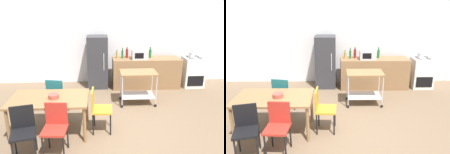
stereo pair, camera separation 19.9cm
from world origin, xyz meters
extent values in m
plane|color=brown|center=(0.00, 0.00, 0.00)|extent=(12.00, 12.00, 0.00)
cube|color=white|center=(0.00, 3.20, 1.45)|extent=(8.40, 0.12, 2.90)
cube|color=olive|center=(0.90, 2.60, 0.45)|extent=(2.00, 0.64, 0.90)
cube|color=olive|center=(-1.47, 0.16, 0.73)|extent=(1.50, 0.90, 0.04)
cylinder|color=olive|center=(-2.16, -0.23, 0.35)|extent=(0.06, 0.06, 0.71)
cylinder|color=olive|center=(-0.78, -0.23, 0.35)|extent=(0.06, 0.06, 0.71)
cylinder|color=olive|center=(-2.16, 0.55, 0.35)|extent=(0.06, 0.06, 0.71)
cylinder|color=olive|center=(-0.78, 0.55, 0.35)|extent=(0.06, 0.06, 0.71)
cube|color=#1E666B|center=(-1.46, 0.95, 0.47)|extent=(0.47, 0.47, 0.04)
cube|color=#1E666B|center=(-1.49, 0.78, 0.69)|extent=(0.38, 0.10, 0.40)
cylinder|color=black|center=(-1.26, 1.09, 0.23)|extent=(0.03, 0.03, 0.45)
cylinder|color=black|center=(-1.59, 1.15, 0.23)|extent=(0.03, 0.03, 0.45)
cylinder|color=black|center=(-1.32, 0.76, 0.23)|extent=(0.03, 0.03, 0.45)
cylinder|color=black|center=(-1.65, 0.82, 0.23)|extent=(0.03, 0.03, 0.45)
cube|color=gold|center=(-0.46, 0.16, 0.47)|extent=(0.42, 0.42, 0.04)
cube|color=gold|center=(-0.64, 0.17, 0.69)|extent=(0.05, 0.38, 0.40)
cylinder|color=black|center=(-0.30, -0.01, 0.23)|extent=(0.03, 0.03, 0.45)
cylinder|color=black|center=(-0.28, 0.32, 0.23)|extent=(0.03, 0.03, 0.45)
cylinder|color=black|center=(-0.64, 0.00, 0.23)|extent=(0.03, 0.03, 0.45)
cylinder|color=black|center=(-0.62, 0.34, 0.23)|extent=(0.03, 0.03, 0.45)
cube|color=black|center=(-1.75, -0.63, 0.47)|extent=(0.48, 0.48, 0.04)
cube|color=black|center=(-1.79, -0.46, 0.69)|extent=(0.38, 0.12, 0.40)
cylinder|color=black|center=(-1.55, -0.76, 0.23)|extent=(0.03, 0.03, 0.45)
cylinder|color=black|center=(-1.96, -0.51, 0.23)|extent=(0.03, 0.03, 0.45)
cylinder|color=black|center=(-1.63, -0.43, 0.23)|extent=(0.03, 0.03, 0.45)
cube|color=#B72D23|center=(-1.26, -0.55, 0.47)|extent=(0.43, 0.43, 0.04)
cube|color=#B72D23|center=(-1.25, -0.37, 0.69)|extent=(0.38, 0.06, 0.40)
cylinder|color=black|center=(-1.44, -0.71, 0.23)|extent=(0.03, 0.03, 0.45)
cylinder|color=black|center=(-1.10, -0.73, 0.23)|extent=(0.03, 0.03, 0.45)
cylinder|color=black|center=(-1.42, -0.37, 0.23)|extent=(0.03, 0.03, 0.45)
cylinder|color=black|center=(-1.08, -0.39, 0.23)|extent=(0.03, 0.03, 0.45)
cube|color=white|center=(2.35, 2.62, 0.45)|extent=(0.60, 0.60, 0.90)
cube|color=black|center=(2.35, 2.32, 0.25)|extent=(0.48, 0.01, 0.32)
cylinder|color=#47474C|center=(2.22, 2.50, 0.91)|extent=(0.16, 0.16, 0.02)
cylinder|color=#47474C|center=(2.48, 2.50, 0.91)|extent=(0.16, 0.16, 0.02)
cylinder|color=#47474C|center=(2.22, 2.74, 0.91)|extent=(0.16, 0.16, 0.02)
cylinder|color=#47474C|center=(2.48, 2.74, 0.91)|extent=(0.16, 0.16, 0.02)
cube|color=#333338|center=(-0.55, 2.70, 0.78)|extent=(0.60, 0.60, 1.55)
cylinder|color=silver|center=(-0.37, 2.39, 0.85)|extent=(0.02, 0.02, 0.50)
cube|color=olive|center=(0.47, 1.43, 0.83)|extent=(0.90, 0.56, 0.03)
cube|color=silver|center=(0.47, 1.43, 0.22)|extent=(0.83, 0.52, 0.02)
cylinder|color=silver|center=(0.05, 1.18, 0.45)|extent=(0.02, 0.02, 0.76)
sphere|color=black|center=(0.05, 1.18, 0.04)|extent=(0.07, 0.07, 0.07)
cylinder|color=silver|center=(0.89, 1.18, 0.45)|extent=(0.02, 0.02, 0.76)
sphere|color=black|center=(0.89, 1.18, 0.04)|extent=(0.07, 0.07, 0.07)
cylinder|color=silver|center=(0.05, 1.68, 0.45)|extent=(0.02, 0.02, 0.76)
sphere|color=black|center=(0.05, 1.68, 0.04)|extent=(0.07, 0.07, 0.07)
cylinder|color=silver|center=(0.89, 1.68, 0.45)|extent=(0.02, 0.02, 0.76)
sphere|color=black|center=(0.89, 1.68, 0.04)|extent=(0.07, 0.07, 0.07)
cylinder|color=gold|center=(0.03, 2.66, 0.99)|extent=(0.06, 0.06, 0.19)
cylinder|color=gold|center=(0.03, 2.66, 1.11)|extent=(0.03, 0.03, 0.04)
cylinder|color=black|center=(0.03, 2.66, 1.14)|extent=(0.03, 0.03, 0.01)
cylinder|color=#1E6628|center=(0.18, 2.61, 1.02)|extent=(0.06, 0.06, 0.24)
cylinder|color=#1E6628|center=(0.18, 2.61, 1.17)|extent=(0.03, 0.03, 0.06)
cylinder|color=black|center=(0.18, 2.61, 1.21)|extent=(0.03, 0.03, 0.01)
cylinder|color=maroon|center=(0.32, 2.67, 1.03)|extent=(0.08, 0.08, 0.25)
cylinder|color=maroon|center=(0.32, 2.67, 1.18)|extent=(0.03, 0.03, 0.04)
cylinder|color=black|center=(0.32, 2.67, 1.21)|extent=(0.04, 0.04, 0.01)
cube|color=silver|center=(0.68, 2.54, 1.03)|extent=(0.46, 0.34, 0.26)
cube|color=black|center=(0.64, 2.36, 1.03)|extent=(0.25, 0.01, 0.16)
cylinder|color=#1E6628|center=(1.02, 2.66, 1.02)|extent=(0.08, 0.08, 0.24)
cylinder|color=#1E6628|center=(1.02, 2.66, 1.17)|extent=(0.04, 0.04, 0.06)
cylinder|color=black|center=(1.02, 2.66, 1.21)|extent=(0.04, 0.04, 0.01)
cylinder|color=#B24C3F|center=(-1.38, 0.14, 0.79)|extent=(0.20, 0.20, 0.08)
cylinder|color=silver|center=(2.23, 2.52, 1.00)|extent=(0.17, 0.17, 0.16)
sphere|color=black|center=(2.23, 2.52, 1.09)|extent=(0.03, 0.03, 0.03)
cylinder|color=silver|center=(2.34, 2.52, 1.02)|extent=(0.08, 0.02, 0.07)
camera|label=1|loc=(-0.48, -3.94, 2.54)|focal=36.67mm
camera|label=2|loc=(-0.28, -3.94, 2.54)|focal=36.67mm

